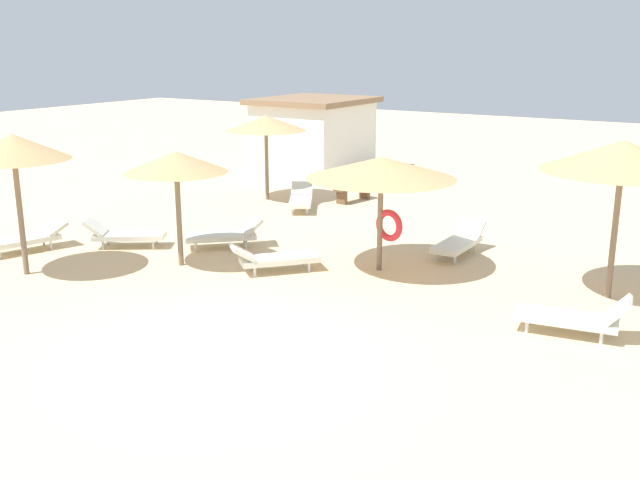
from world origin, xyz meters
TOP-DOWN VIEW (x-y plane):
  - ground_plane at (0.00, 0.00)m, footprint 80.00×80.00m
  - parasol_0 at (-3.85, 3.28)m, footprint 2.25×2.25m
  - parasol_1 at (0.07, 5.33)m, footprint 3.20×3.20m
  - parasol_2 at (-6.36, 10.01)m, footprint 2.49×2.49m
  - parasol_3 at (4.70, 6.10)m, footprint 2.99×2.99m
  - parasol_4 at (-6.22, 1.02)m, footprint 2.31×2.31m
  - lounger_0 at (-3.92, 4.96)m, footprint 1.81×1.76m
  - lounger_1 at (-1.80, 3.97)m, footprint 1.73×1.86m
  - lounger_2 at (-4.72, 9.46)m, footprint 1.52×1.96m
  - lounger_3 at (4.59, 3.80)m, footprint 1.94×0.90m
  - lounger_4 at (-7.73, 2.20)m, footprint 1.15×2.02m
  - lounger_5 at (-6.04, 3.67)m, footprint 1.93×1.58m
  - lounger_6 at (1.10, 7.37)m, footprint 0.66×1.90m
  - bench_0 at (-3.91, 11.21)m, footprint 0.67×1.55m
  - beach_cabana at (-7.96, 15.27)m, footprint 3.71×4.30m

SIDE VIEW (x-z plane):
  - ground_plane at x=0.00m, z-range 0.00..0.00m
  - lounger_4 at x=-7.73m, z-range 0.00..0.62m
  - lounger_1 at x=-1.80m, z-range -0.02..0.64m
  - lounger_2 at x=-4.72m, z-range -0.02..0.65m
  - lounger_6 at x=1.10m, z-range -0.03..0.66m
  - lounger_5 at x=-6.04m, z-range -0.04..0.67m
  - lounger_0 at x=-3.92m, z-range -0.04..0.68m
  - lounger_3 at x=4.59m, z-range -0.07..0.71m
  - bench_0 at x=-3.91m, z-range 0.10..0.59m
  - beach_cabana at x=-7.96m, z-range 0.02..2.80m
  - parasol_1 at x=0.07m, z-range 0.99..3.48m
  - parasol_0 at x=-3.85m, z-range 1.03..3.59m
  - parasol_2 at x=-6.36m, z-range 1.07..3.72m
  - parasol_4 at x=-6.22m, z-range 1.22..4.23m
  - parasol_3 at x=4.70m, z-range 1.23..4.31m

